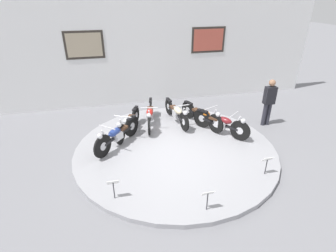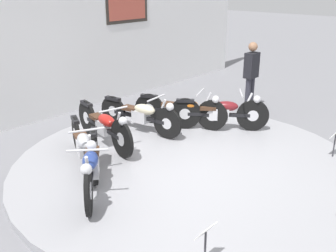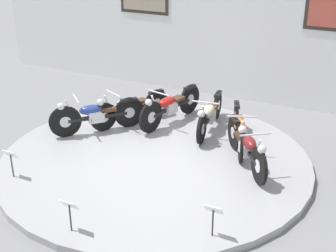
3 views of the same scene
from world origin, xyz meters
The scene contains 12 objects.
ground_plane centered at (0.00, 0.00, 0.00)m, with size 60.00×60.00×0.00m, color slate.
display_platform centered at (0.00, 0.00, 0.06)m, with size 5.77×5.77×0.12m, color #99999E.
back_wall centered at (0.00, 4.06, 2.21)m, with size 14.00×0.22×4.42m.
motorcycle_blue centered at (-1.62, 0.45, 0.52)m, with size 1.37×1.54×0.81m.
motorcycle_silver centered at (-1.23, 1.14, 0.50)m, with size 0.91×1.79×0.78m.
motorcycle_red centered at (-0.46, 1.56, 0.52)m, with size 0.60×1.99×0.81m.
motorcycle_cream centered at (0.46, 1.55, 0.50)m, with size 0.54×1.96×0.78m.
motorcycle_orange centered at (1.23, 1.14, 0.51)m, with size 0.82×1.85×0.79m.
motorcycle_maroon centered at (1.61, 0.45, 0.51)m, with size 1.24×1.63×0.80m.
info_placard_front_left centered at (-1.84, -1.75, 0.49)m, with size 0.26×0.11×0.51m.
info_placard_front_right centered at (1.84, -1.75, 0.49)m, with size 0.26×0.11×0.51m.
visitor_standing centered at (3.49, 0.90, 0.92)m, with size 0.36×0.22×1.63m.
Camera 2 is at (-4.65, -3.73, 3.01)m, focal length 42.00 mm.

